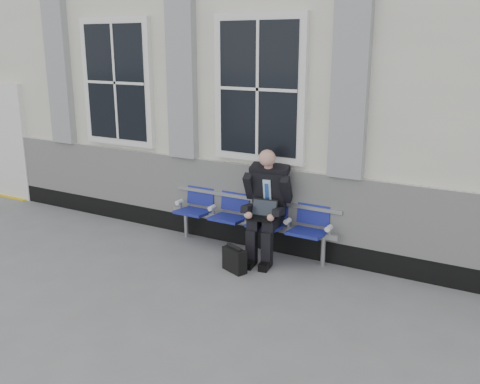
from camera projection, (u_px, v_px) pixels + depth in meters
The scene contains 5 objects.
ground at pixel (178, 279), 6.65m from camera, with size 70.00×70.00×0.00m, color slate.
station_building at pixel (296, 81), 8.97m from camera, with size 14.40×4.40×4.49m.
bench at pixel (251, 213), 7.47m from camera, with size 2.60×0.47×0.91m.
businessman at pixel (267, 201), 7.13m from camera, with size 0.66×0.88×1.50m.
briefcase at pixel (235, 259), 6.85m from camera, with size 0.37×0.26×0.35m.
Camera 1 is at (3.71, -4.92, 2.83)m, focal length 40.00 mm.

